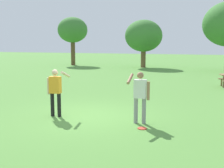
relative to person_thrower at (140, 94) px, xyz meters
name	(u,v)px	position (x,y,z in m)	size (l,w,h in m)	color
ground_plane	(86,116)	(-2.02, 0.25, -0.96)	(120.00, 120.00, 0.00)	#568E3D
person_thrower	(140,94)	(0.00, 0.00, 0.00)	(0.61, 0.70, 1.64)	gray
person_catcher	(56,89)	(-2.96, -0.17, 0.00)	(0.61, 0.70, 1.64)	black
frisbee	(142,128)	(0.22, -0.52, -0.95)	(0.28, 0.28, 0.03)	#E04733
tree_tall_left	(73,30)	(-13.89, 21.05, 3.09)	(3.47, 3.47, 5.58)	brown
tree_broad_center	(144,36)	(-5.30, 20.74, 2.35)	(3.92, 3.92, 5.00)	brown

